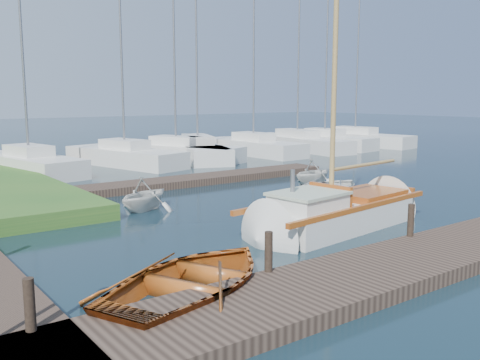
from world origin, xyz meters
TOP-DOWN VIEW (x-y plane):
  - ground at (0.00, 0.00)m, footprint 160.00×160.00m
  - near_dock at (0.00, -6.00)m, footprint 18.00×2.20m
  - far_dock at (2.00, 6.50)m, footprint 14.00×1.60m
  - pontoon at (10.00, 16.00)m, footprint 30.00×1.60m
  - mooring_post_0 at (-7.50, -5.00)m, footprint 0.16×0.16m
  - mooring_post_1 at (-3.00, -5.00)m, footprint 0.16×0.16m
  - mooring_post_2 at (1.50, -5.00)m, footprint 0.16×0.16m
  - sailboat at (1.66, -2.48)m, footprint 7.34×2.82m
  - dinghy at (-4.48, -4.64)m, footprint 5.16×4.55m
  - tender_b at (-1.73, 2.93)m, footprint 2.98×2.85m
  - tender_c at (5.11, 1.22)m, footprint 4.05×3.28m
  - tender_d at (6.39, 3.41)m, footprint 2.56×2.31m
  - marina_boat_0 at (-2.52, 13.47)m, footprint 3.55×7.47m
  - marina_boat_1 at (2.53, 13.84)m, footprint 4.08×7.94m
  - marina_boat_2 at (5.94, 14.31)m, footprint 5.35×8.41m
  - marina_boat_3 at (7.39, 14.25)m, footprint 5.01×8.82m
  - marina_boat_4 at (11.42, 14.02)m, footprint 2.59×7.88m
  - marina_boat_5 at (15.83, 14.72)m, footprint 3.01×9.70m
  - marina_boat_6 at (18.11, 14.32)m, footprint 3.19×7.88m
  - marina_boat_7 at (21.61, 14.59)m, footprint 3.54×9.21m

SIDE VIEW (x-z plane):
  - ground at x=0.00m, z-range 0.00..0.00m
  - near_dock at x=0.00m, z-range 0.00..0.30m
  - far_dock at x=2.00m, z-range 0.00..0.30m
  - pontoon at x=10.00m, z-range 0.00..0.30m
  - sailboat at x=1.66m, z-range -4.57..5.26m
  - tender_c at x=5.11m, z-range 0.00..0.74m
  - dinghy at x=-4.48m, z-range 0.00..0.89m
  - marina_boat_4 at x=11.42m, z-range -4.33..5.45m
  - marina_boat_5 at x=15.83m, z-range -5.01..6.14m
  - marina_boat_6 at x=18.11m, z-range -4.61..5.75m
  - marina_boat_0 at x=-2.52m, z-range -4.68..5.82m
  - marina_boat_1 at x=2.53m, z-range -4.90..6.04m
  - marina_boat_7 at x=21.61m, z-range -5.47..6.62m
  - marina_boat_3 at x=7.39m, z-range -5.52..6.68m
  - marina_boat_2 at x=5.94m, z-range -5.58..6.75m
  - tender_d at x=6.39m, z-range 0.00..1.19m
  - tender_b at x=-1.73m, z-range 0.00..1.22m
  - mooring_post_0 at x=-7.50m, z-range 0.30..1.10m
  - mooring_post_1 at x=-3.00m, z-range 0.30..1.10m
  - mooring_post_2 at x=1.50m, z-range 0.30..1.10m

